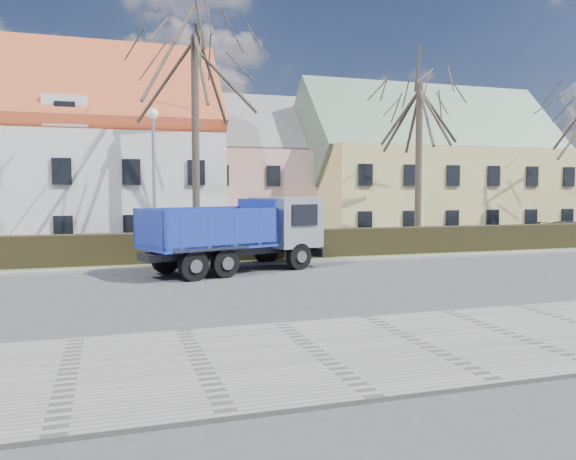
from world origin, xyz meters
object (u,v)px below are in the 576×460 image
object	(u,v)px
cart_frame	(194,262)
dump_truck	(229,234)
streetlight	(154,185)
parked_car_a	(103,244)
parked_car_b	(570,231)

from	to	relation	value
cart_frame	dump_truck	bearing A→B (deg)	-40.63
streetlight	cart_frame	bearing A→B (deg)	-66.48
dump_truck	parked_car_a	xyz separation A→B (m)	(-4.73, 7.00, -0.89)
cart_frame	parked_car_b	distance (m)	25.59
streetlight	parked_car_b	world-z (taller)	streetlight
cart_frame	parked_car_a	xyz separation A→B (m)	(-3.52, 5.96, 0.31)
dump_truck	parked_car_b	size ratio (longest dim) A/B	1.75
dump_truck	parked_car_a	bearing A→B (deg)	104.29
streetlight	parked_car_a	bearing A→B (deg)	126.68
streetlight	parked_car_a	size ratio (longest dim) A/B	1.91
parked_car_a	parked_car_b	xyz separation A→B (m)	(28.35, 0.21, 0.01)
parked_car_b	streetlight	bearing A→B (deg)	90.36
cart_frame	parked_car_b	world-z (taller)	parked_car_b
dump_truck	parked_car_b	bearing A→B (deg)	-2.78
dump_truck	cart_frame	distance (m)	2.00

